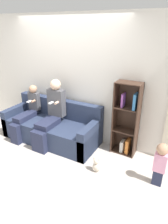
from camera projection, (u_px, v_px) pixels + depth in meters
ground_plane at (46, 153)px, 3.93m from camera, size 14.00×14.00×0.00m
back_wall at (70, 79)px, 4.20m from camera, size 10.00×0.06×2.55m
couch at (52, 127)px, 4.32m from camera, size 2.08×0.85×0.84m
adult_seated at (51, 113)px, 4.06m from camera, size 0.36×0.80×1.33m
child_seated at (26, 113)px, 4.35m from camera, size 0.26×0.81×1.11m
toddler_standing at (160, 162)px, 3.01m from camera, size 0.18×0.18×0.74m
bookshelf at (127, 121)px, 3.74m from camera, size 0.46×0.29×1.42m
teddy_bear at (96, 165)px, 3.40m from camera, size 0.14×0.11×0.28m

